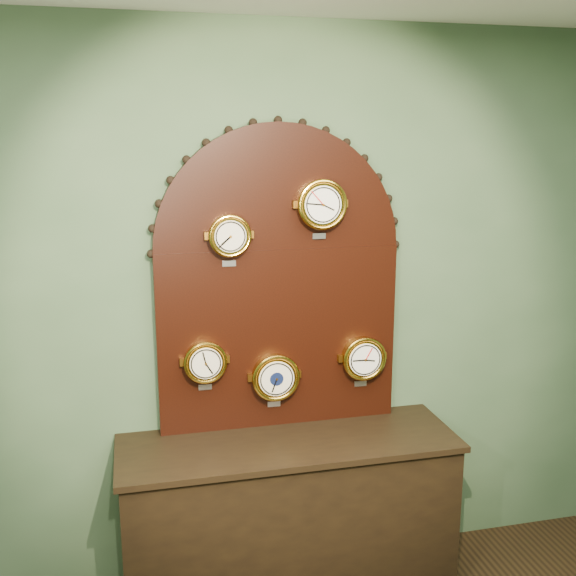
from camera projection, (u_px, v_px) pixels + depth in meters
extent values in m
plane|color=#425D40|center=(276.00, 312.00, 3.38)|extent=(4.00, 0.00, 4.00)
cube|color=black|center=(289.00, 520.00, 3.34)|extent=(1.60, 0.50, 0.80)
cube|color=black|center=(279.00, 338.00, 3.36)|extent=(1.20, 0.06, 0.90)
cylinder|color=black|center=(278.00, 249.00, 3.26)|extent=(1.20, 0.06, 1.20)
cylinder|color=gold|center=(229.00, 235.00, 3.13)|extent=(0.19, 0.08, 0.19)
torus|color=gold|center=(230.00, 236.00, 3.10)|extent=(0.20, 0.02, 0.20)
cylinder|color=beige|center=(231.00, 236.00, 3.09)|extent=(0.15, 0.01, 0.15)
cube|color=#B6B7BE|center=(229.00, 263.00, 3.18)|extent=(0.07, 0.01, 0.03)
cylinder|color=gold|center=(321.00, 204.00, 3.20)|extent=(0.22, 0.08, 0.22)
torus|color=gold|center=(323.00, 205.00, 3.17)|extent=(0.24, 0.02, 0.24)
cylinder|color=white|center=(323.00, 205.00, 3.16)|extent=(0.18, 0.01, 0.18)
cube|color=#B6B7BE|center=(319.00, 236.00, 3.26)|extent=(0.07, 0.01, 0.03)
cylinder|color=gold|center=(205.00, 361.00, 3.23)|extent=(0.19, 0.08, 0.19)
torus|color=gold|center=(206.00, 363.00, 3.20)|extent=(0.21, 0.02, 0.21)
cylinder|color=beige|center=(206.00, 364.00, 3.19)|extent=(0.15, 0.01, 0.15)
cube|color=#B6B7BE|center=(205.00, 387.00, 3.29)|extent=(0.06, 0.01, 0.03)
cylinder|color=gold|center=(275.00, 376.00, 3.33)|extent=(0.22, 0.08, 0.22)
torus|color=gold|center=(276.00, 378.00, 3.30)|extent=(0.24, 0.02, 0.24)
cylinder|color=beige|center=(277.00, 379.00, 3.30)|extent=(0.18, 0.01, 0.18)
cube|color=#B6B7BE|center=(274.00, 404.00, 3.39)|extent=(0.07, 0.01, 0.03)
cylinder|color=#0C1538|center=(277.00, 379.00, 3.29)|extent=(0.07, 0.00, 0.07)
cylinder|color=gold|center=(363.00, 357.00, 3.42)|extent=(0.21, 0.08, 0.21)
torus|color=gold|center=(365.00, 359.00, 3.39)|extent=(0.23, 0.02, 0.23)
cylinder|color=white|center=(365.00, 360.00, 3.39)|extent=(0.17, 0.01, 0.17)
cube|color=#B6B7BE|center=(360.00, 384.00, 3.48)|extent=(0.06, 0.01, 0.03)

